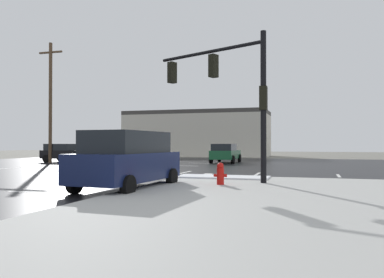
# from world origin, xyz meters

# --- Properties ---
(ground_plane) EXTENTS (120.00, 120.00, 0.00)m
(ground_plane) POSITION_xyz_m (0.00, 0.00, 0.00)
(ground_plane) COLOR slate
(road_asphalt) EXTENTS (44.00, 44.00, 0.02)m
(road_asphalt) POSITION_xyz_m (0.00, 0.00, 0.01)
(road_asphalt) COLOR black
(road_asphalt) RESTS_ON ground_plane
(snow_strip_curbside) EXTENTS (4.00, 1.60, 0.06)m
(snow_strip_curbside) POSITION_xyz_m (5.00, -4.00, 0.17)
(snow_strip_curbside) COLOR white
(snow_strip_curbside) RESTS_ON sidewalk_corner
(lane_markings) EXTENTS (36.15, 36.15, 0.01)m
(lane_markings) POSITION_xyz_m (1.20, -1.38, 0.02)
(lane_markings) COLOR silver
(lane_markings) RESTS_ON road_asphalt
(traffic_signal_mast) EXTENTS (5.01, 2.34, 5.75)m
(traffic_signal_mast) POSITION_xyz_m (5.63, -5.24, 4.01)
(traffic_signal_mast) COLOR black
(traffic_signal_mast) RESTS_ON sidewalk_corner
(fire_hydrant) EXTENTS (0.48, 0.26, 0.79)m
(fire_hydrant) POSITION_xyz_m (5.58, -6.91, 0.54)
(fire_hydrant) COLOR red
(fire_hydrant) RESTS_ON sidewalk_corner
(strip_building_background) EXTENTS (18.21, 8.00, 5.81)m
(strip_building_background) POSITION_xyz_m (-5.65, 28.69, 2.91)
(strip_building_background) COLOR beige
(strip_building_background) RESTS_ON ground_plane
(sedan_green) EXTENTS (2.04, 4.55, 1.58)m
(sedan_green) POSITION_xyz_m (1.79, 11.38, 0.85)
(sedan_green) COLOR #195933
(sedan_green) RESTS_ON road_asphalt
(suv_navy) EXTENTS (2.42, 4.93, 2.03)m
(suv_navy) POSITION_xyz_m (2.59, -8.35, 1.09)
(suv_navy) COLOR #141E47
(suv_navy) RESTS_ON road_asphalt
(sedan_black) EXTENTS (4.62, 2.24, 1.58)m
(sedan_black) POSITION_xyz_m (-11.23, 7.92, 0.85)
(sedan_black) COLOR black
(sedan_black) RESTS_ON road_asphalt
(utility_pole_far) EXTENTS (2.20, 0.28, 10.09)m
(utility_pole_far) POSITION_xyz_m (-12.23, 7.09, 5.26)
(utility_pole_far) COLOR brown
(utility_pole_far) RESTS_ON ground_plane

